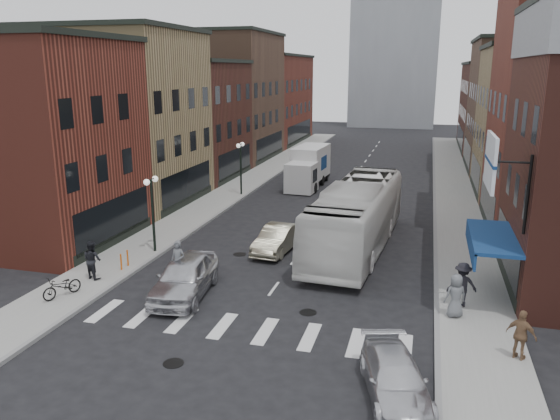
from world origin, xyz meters
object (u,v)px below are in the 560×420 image
(sedan_left_far, at_px, (277,239))
(curb_car, at_px, (395,379))
(streetlamp_far, at_px, (241,159))
(motorcycle_rider, at_px, (179,269))
(bike_rack, at_px, (124,260))
(ped_right_c, at_px, (456,296))
(parked_bicycle, at_px, (62,286))
(ped_left_solo, at_px, (92,260))
(ped_right_a, at_px, (462,285))
(transit_bus, at_px, (357,216))
(sedan_left_near, at_px, (185,277))
(billboard_sign, at_px, (493,163))
(streetlamp_near, at_px, (152,200))
(box_truck, at_px, (308,167))
(ped_right_b, at_px, (521,335))

(sedan_left_far, bearing_deg, curb_car, -54.44)
(streetlamp_far, bearing_deg, motorcycle_rider, -79.05)
(bike_rack, xyz_separation_m, ped_right_c, (15.24, -1.45, 0.46))
(bike_rack, xyz_separation_m, parked_bicycle, (-0.71, -3.79, 0.06))
(bike_rack, height_order, motorcycle_rider, motorcycle_rider)
(curb_car, bearing_deg, ped_left_solo, 142.23)
(streetlamp_far, xyz_separation_m, ped_left_solo, (-0.87, -18.29, -1.86))
(sedan_left_far, distance_m, ped_right_a, 10.45)
(parked_bicycle, bearing_deg, transit_bus, 64.36)
(sedan_left_near, xyz_separation_m, ped_right_a, (11.42, 1.65, 0.21))
(streetlamp_far, xyz_separation_m, ped_right_c, (15.04, -18.15, -1.90))
(billboard_sign, relative_size, streetlamp_near, 0.90)
(billboard_sign, height_order, parked_bicycle, billboard_sign)
(motorcycle_rider, distance_m, ped_right_c, 11.45)
(motorcycle_rider, bearing_deg, parked_bicycle, -149.93)
(parked_bicycle, bearing_deg, sedan_left_far, 72.14)
(streetlamp_near, distance_m, box_truck, 19.31)
(box_truck, height_order, sedan_left_near, box_truck)
(motorcycle_rider, relative_size, sedan_left_near, 0.48)
(streetlamp_far, bearing_deg, ped_left_solo, -92.72)
(bike_rack, xyz_separation_m, transit_bus, (10.39, 6.32, 1.28))
(box_truck, xyz_separation_m, ped_left_solo, (-5.09, -23.08, -0.55))
(parked_bicycle, distance_m, ped_left_solo, 2.24)
(streetlamp_near, xyz_separation_m, streetlamp_far, (0.00, 14.00, 0.00))
(billboard_sign, xyz_separation_m, transit_bus, (-5.80, 7.12, -4.31))
(billboard_sign, relative_size, sedan_left_near, 0.73)
(bike_rack, relative_size, ped_right_a, 0.43)
(box_truck, height_order, motorcycle_rider, box_truck)
(motorcycle_rider, xyz_separation_m, parked_bicycle, (-4.50, -1.91, -0.52))
(billboard_sign, height_order, curb_car, billboard_sign)
(curb_car, bearing_deg, sedan_left_near, 134.51)
(motorcycle_rider, distance_m, ped_left_solo, 4.47)
(parked_bicycle, bearing_deg, motorcycle_rider, 44.98)
(billboard_sign, bearing_deg, ped_right_b, -73.60)
(bike_rack, bearing_deg, streetlamp_far, 89.31)
(sedan_left_near, bearing_deg, ped_right_c, -3.56)
(box_truck, height_order, transit_bus, transit_bus)
(box_truck, relative_size, ped_right_a, 4.09)
(transit_bus, xyz_separation_m, sedan_left_far, (-4.00, -1.62, -1.12))
(motorcycle_rider, relative_size, curb_car, 0.57)
(billboard_sign, xyz_separation_m, ped_right_b, (1.01, -3.44, -5.12))
(streetlamp_far, height_order, ped_right_a, streetlamp_far)
(transit_bus, distance_m, sedan_left_far, 4.46)
(billboard_sign, bearing_deg, streetlamp_far, 132.41)
(motorcycle_rider, relative_size, ped_left_solo, 1.34)
(box_truck, xyz_separation_m, motorcycle_rider, (-0.62, -23.38, -0.47))
(sedan_left_near, bearing_deg, billboard_sign, -0.70)
(streetlamp_near, xyz_separation_m, sedan_left_far, (6.19, 2.00, -2.21))
(streetlamp_near, distance_m, ped_right_a, 15.74)
(transit_bus, xyz_separation_m, ped_right_b, (6.81, -10.56, -0.81))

